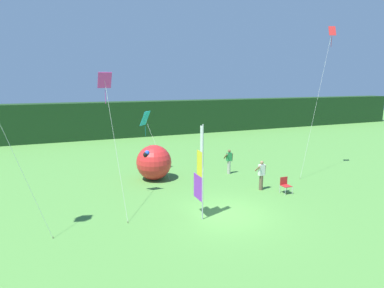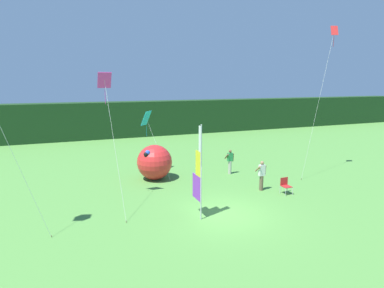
# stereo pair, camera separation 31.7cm
# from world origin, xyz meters

# --- Properties ---
(ground_plane) EXTENTS (120.00, 120.00, 0.00)m
(ground_plane) POSITION_xyz_m (0.00, 0.00, 0.00)
(ground_plane) COLOR #518E3D
(distant_treeline) EXTENTS (80.00, 2.40, 3.95)m
(distant_treeline) POSITION_xyz_m (0.00, 23.79, 1.97)
(distant_treeline) COLOR #193819
(distant_treeline) RESTS_ON ground
(banner_flag) EXTENTS (0.06, 1.03, 4.35)m
(banner_flag) POSITION_xyz_m (-1.28, 0.20, 2.08)
(banner_flag) COLOR #B7B7BC
(banner_flag) RESTS_ON ground
(person_near_banner) EXTENTS (0.55, 0.48, 1.73)m
(person_near_banner) POSITION_xyz_m (3.51, 2.32, 0.92)
(person_near_banner) COLOR brown
(person_near_banner) RESTS_ON ground
(person_mid_field) EXTENTS (0.55, 0.48, 1.67)m
(person_mid_field) POSITION_xyz_m (3.41, 5.97, 0.89)
(person_mid_field) COLOR #B7B2A3
(person_mid_field) RESTS_ON ground
(inflatable_balloon) EXTENTS (2.22, 2.22, 2.22)m
(inflatable_balloon) POSITION_xyz_m (-1.63, 6.64, 1.12)
(inflatable_balloon) COLOR red
(inflatable_balloon) RESTS_ON ground
(folding_chair) EXTENTS (0.51, 0.51, 0.89)m
(folding_chair) POSITION_xyz_m (4.46, 1.37, 0.51)
(folding_chair) COLOR #BCBCC1
(folding_chair) RESTS_ON ground
(kite_cyan_diamond_1) EXTENTS (1.29, 3.01, 4.21)m
(kite_cyan_diamond_1) POSITION_xyz_m (-1.63, 8.43, 3.62)
(kite_cyan_diamond_1) COLOR brown
(kite_cyan_diamond_1) RESTS_ON ground
(kite_red_diamond_2) EXTENTS (3.10, 1.32, 9.71)m
(kite_red_diamond_2) POSITION_xyz_m (9.60, 4.12, 8.42)
(kite_red_diamond_2) COLOR brown
(kite_red_diamond_2) RESTS_ON ground
(kite_magenta_diamond_3) EXTENTS (0.66, 3.35, 6.60)m
(kite_magenta_diamond_3) POSITION_xyz_m (-4.77, 3.71, 5.93)
(kite_magenta_diamond_3) COLOR brown
(kite_magenta_diamond_3) RESTS_ON ground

